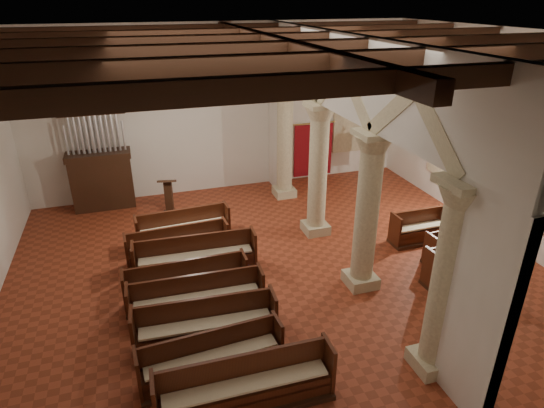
{
  "coord_description": "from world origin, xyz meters",
  "views": [
    {
      "loc": [
        -3.34,
        -10.12,
        6.81
      ],
      "look_at": [
        0.05,
        0.5,
        1.65
      ],
      "focal_mm": 30.0,
      "sensor_mm": 36.0,
      "label": 1
    }
  ],
  "objects_px": {
    "aisle_pew_0": "(460,271)",
    "processional_banner": "(376,174)",
    "nave_pew_0": "(246,392)",
    "lectern": "(169,200)",
    "pipe_organ": "(101,170)"
  },
  "relations": [
    {
      "from": "pipe_organ",
      "to": "aisle_pew_0",
      "type": "distance_m",
      "value": 11.71
    },
    {
      "from": "processional_banner",
      "to": "lectern",
      "type": "bearing_deg",
      "value": -178.16
    },
    {
      "from": "aisle_pew_0",
      "to": "processional_banner",
      "type": "bearing_deg",
      "value": 80.53
    },
    {
      "from": "processional_banner",
      "to": "nave_pew_0",
      "type": "height_order",
      "value": "processional_banner"
    },
    {
      "from": "pipe_organ",
      "to": "aisle_pew_0",
      "type": "height_order",
      "value": "pipe_organ"
    },
    {
      "from": "lectern",
      "to": "nave_pew_0",
      "type": "height_order",
      "value": "lectern"
    },
    {
      "from": "pipe_organ",
      "to": "nave_pew_0",
      "type": "xyz_separation_m",
      "value": [
        2.53,
        -9.8,
        -1.02
      ]
    },
    {
      "from": "lectern",
      "to": "nave_pew_0",
      "type": "xyz_separation_m",
      "value": [
        0.45,
        -8.35,
        -0.23
      ]
    },
    {
      "from": "nave_pew_0",
      "to": "aisle_pew_0",
      "type": "height_order",
      "value": "aisle_pew_0"
    },
    {
      "from": "pipe_organ",
      "to": "nave_pew_0",
      "type": "distance_m",
      "value": 10.17
    },
    {
      "from": "lectern",
      "to": "processional_banner",
      "type": "height_order",
      "value": "processional_banner"
    },
    {
      "from": "aisle_pew_0",
      "to": "nave_pew_0",
      "type": "bearing_deg",
      "value": -163.04
    },
    {
      "from": "nave_pew_0",
      "to": "processional_banner",
      "type": "bearing_deg",
      "value": 49.52
    },
    {
      "from": "pipe_organ",
      "to": "nave_pew_0",
      "type": "height_order",
      "value": "pipe_organ"
    },
    {
      "from": "processional_banner",
      "to": "nave_pew_0",
      "type": "relative_size",
      "value": 0.69
    }
  ]
}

